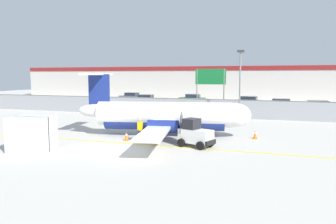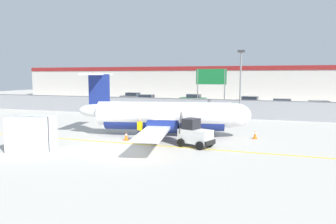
# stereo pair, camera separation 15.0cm
# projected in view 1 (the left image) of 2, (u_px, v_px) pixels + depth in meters

# --- Properties ---
(ground_plane) EXTENTS (140.00, 140.00, 0.01)m
(ground_plane) POSITION_uv_depth(u_px,v_px,m) (136.00, 144.00, 22.75)
(ground_plane) COLOR #BCB7AD
(perimeter_fence) EXTENTS (98.00, 0.10, 2.10)m
(perimeter_fence) POSITION_uv_depth(u_px,v_px,m) (193.00, 107.00, 37.70)
(perimeter_fence) COLOR gray
(perimeter_fence) RESTS_ON ground
(parking_lot_strip) EXTENTS (98.00, 17.00, 0.12)m
(parking_lot_strip) POSITION_uv_depth(u_px,v_px,m) (212.00, 107.00, 48.66)
(parking_lot_strip) COLOR #38383A
(parking_lot_strip) RESTS_ON ground
(background_building) EXTENTS (91.00, 8.10, 6.50)m
(background_building) POSITION_uv_depth(u_px,v_px,m) (229.00, 83.00, 65.72)
(background_building) COLOR beige
(background_building) RESTS_ON ground
(commuter_airplane) EXTENTS (13.63, 16.01, 4.92)m
(commuter_airplane) POSITION_uv_depth(u_px,v_px,m) (167.00, 116.00, 25.55)
(commuter_airplane) COLOR white
(commuter_airplane) RESTS_ON ground
(baggage_tug) EXTENTS (2.57, 2.01, 1.88)m
(baggage_tug) POSITION_uv_depth(u_px,v_px,m) (195.00, 134.00, 21.82)
(baggage_tug) COLOR silver
(baggage_tug) RESTS_ON ground
(ground_crew_worker) EXTENTS (0.43, 0.54, 1.70)m
(ground_crew_worker) POSITION_uv_depth(u_px,v_px,m) (140.00, 129.00, 23.41)
(ground_crew_worker) COLOR #191E4C
(ground_crew_worker) RESTS_ON ground
(cargo_container) EXTENTS (2.59, 2.23, 2.20)m
(cargo_container) POSITION_uv_depth(u_px,v_px,m) (32.00, 134.00, 20.51)
(cargo_container) COLOR silver
(cargo_container) RESTS_ON ground
(traffic_cone_near_left) EXTENTS (0.36, 0.36, 0.64)m
(traffic_cone_near_left) POSITION_uv_depth(u_px,v_px,m) (255.00, 135.00, 24.66)
(traffic_cone_near_left) COLOR orange
(traffic_cone_near_left) RESTS_ON ground
(traffic_cone_near_right) EXTENTS (0.36, 0.36, 0.64)m
(traffic_cone_near_right) POSITION_uv_depth(u_px,v_px,m) (144.00, 133.00, 25.48)
(traffic_cone_near_right) COLOR orange
(traffic_cone_near_right) RESTS_ON ground
(traffic_cone_far_left) EXTENTS (0.36, 0.36, 0.64)m
(traffic_cone_far_left) POSITION_uv_depth(u_px,v_px,m) (126.00, 136.00, 24.00)
(traffic_cone_far_left) COLOR orange
(traffic_cone_far_left) RESTS_ON ground
(traffic_cone_far_right) EXTENTS (0.36, 0.36, 0.64)m
(traffic_cone_far_right) POSITION_uv_depth(u_px,v_px,m) (195.00, 135.00, 24.31)
(traffic_cone_far_right) COLOR orange
(traffic_cone_far_right) RESTS_ON ground
(parked_car_0) EXTENTS (4.34, 2.30, 1.58)m
(parked_car_0) POSITION_uv_depth(u_px,v_px,m) (131.00, 97.00, 58.39)
(parked_car_0) COLOR slate
(parked_car_0) RESTS_ON parking_lot_strip
(parked_car_1) EXTENTS (4.20, 2.00, 1.58)m
(parked_car_1) POSITION_uv_depth(u_px,v_px,m) (146.00, 100.00, 52.29)
(parked_car_1) COLOR #B28C19
(parked_car_1) RESTS_ON parking_lot_strip
(parked_car_2) EXTENTS (4.22, 2.03, 1.58)m
(parked_car_2) POSITION_uv_depth(u_px,v_px,m) (192.00, 99.00, 53.54)
(parked_car_2) COLOR #19662D
(parked_car_2) RESTS_ON parking_lot_strip
(parked_car_3) EXTENTS (4.23, 2.05, 1.58)m
(parked_car_3) POSITION_uv_depth(u_px,v_px,m) (197.00, 105.00, 42.83)
(parked_car_3) COLOR slate
(parked_car_3) RESTS_ON parking_lot_strip
(parked_car_4) EXTENTS (4.35, 2.34, 1.58)m
(parked_car_4) POSITION_uv_depth(u_px,v_px,m) (248.00, 102.00, 48.11)
(parked_car_4) COLOR slate
(parked_car_4) RESTS_ON parking_lot_strip
(parked_car_5) EXTENTS (4.30, 2.20, 1.58)m
(parked_car_5) POSITION_uv_depth(u_px,v_px,m) (280.00, 105.00, 43.02)
(parked_car_5) COLOR red
(parked_car_5) RESTS_ON parking_lot_strip
(parked_car_6) EXTENTS (4.34, 2.31, 1.58)m
(parked_car_6) POSITION_uv_depth(u_px,v_px,m) (317.00, 107.00, 39.92)
(parked_car_6) COLOR red
(parked_car_6) RESTS_ON parking_lot_strip
(apron_light_pole) EXTENTS (0.70, 0.30, 7.27)m
(apron_light_pole) POSITION_uv_depth(u_px,v_px,m) (240.00, 80.00, 33.02)
(apron_light_pole) COLOR slate
(apron_light_pole) RESTS_ON ground
(highway_sign) EXTENTS (3.60, 0.14, 5.50)m
(highway_sign) POSITION_uv_depth(u_px,v_px,m) (210.00, 81.00, 38.26)
(highway_sign) COLOR slate
(highway_sign) RESTS_ON ground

